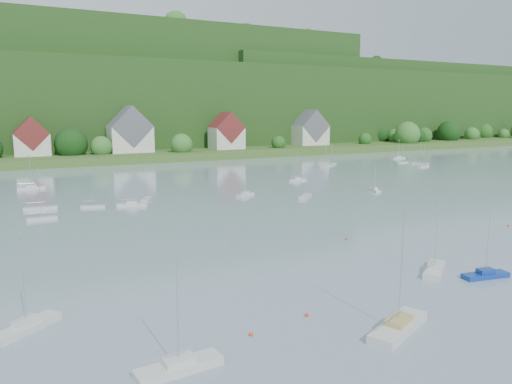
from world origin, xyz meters
TOP-DOWN VIEW (x-y plane):
  - far_shore_strip at (0.00, 200.00)m, footprint 600.00×60.00m
  - forested_ridge at (0.39, 268.57)m, footprint 620.00×181.22m
  - village_building_1 at (-30.00, 189.00)m, footprint 12.00×9.36m
  - village_building_2 at (5.00, 188.00)m, footprint 16.00×11.44m
  - village_building_3 at (45.00, 186.00)m, footprint 13.00×10.40m
  - village_building_4 at (90.00, 190.00)m, footprint 15.00×10.40m
  - near_sailboat_0 at (-30.53, 26.73)m, footprint 6.72×2.41m
  - near_sailboat_1 at (7.60, 30.33)m, footprint 5.82×2.55m
  - near_sailboat_2 at (-11.37, 24.32)m, footprint 8.17×5.31m
  - near_sailboat_3 at (3.83, 34.39)m, footprint 6.49×5.48m
  - near_sailboat_6 at (-40.09, 39.51)m, footprint 6.11×5.25m
  - mooring_buoy_0 at (-23.11, 29.56)m, footprint 0.40×0.40m
  - mooring_buoy_2 at (33.30, 45.90)m, footprint 0.41×0.41m
  - mooring_buoy_3 at (3.93, 51.29)m, footprint 0.44×0.44m
  - mooring_buoy_5 at (-16.62, 30.75)m, footprint 0.41×0.41m
  - far_sailboat_cluster at (7.20, 115.69)m, footprint 195.52×75.16m

SIDE VIEW (x-z plane):
  - mooring_buoy_0 at x=-23.11m, z-range -0.20..0.20m
  - mooring_buoy_2 at x=33.30m, z-range -0.21..0.21m
  - mooring_buoy_3 at x=3.93m, z-range -0.22..0.22m
  - mooring_buoy_5 at x=-16.62m, z-range -0.21..0.21m
  - far_sailboat_cluster at x=7.20m, z-range -3.98..4.73m
  - near_sailboat_1 at x=7.60m, z-range -3.38..4.22m
  - near_sailboat_6 at x=-40.09m, z-range -3.83..4.73m
  - near_sailboat_0 at x=-30.53m, z-range -3.99..4.91m
  - near_sailboat_3 at x=3.83m, z-range -4.05..4.98m
  - near_sailboat_2 at x=-11.37m, z-range -4.86..5.89m
  - far_shore_strip at x=0.00m, z-range 0.00..3.00m
  - village_building_1 at x=-30.00m, z-range 1.75..15.75m
  - village_building_3 at x=45.00m, z-range 1.68..17.18m
  - village_building_4 at x=90.00m, z-range 1.34..17.84m
  - village_building_2 at x=5.00m, z-range 1.27..19.27m
  - forested_ridge at x=0.39m, z-range -12.06..57.83m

